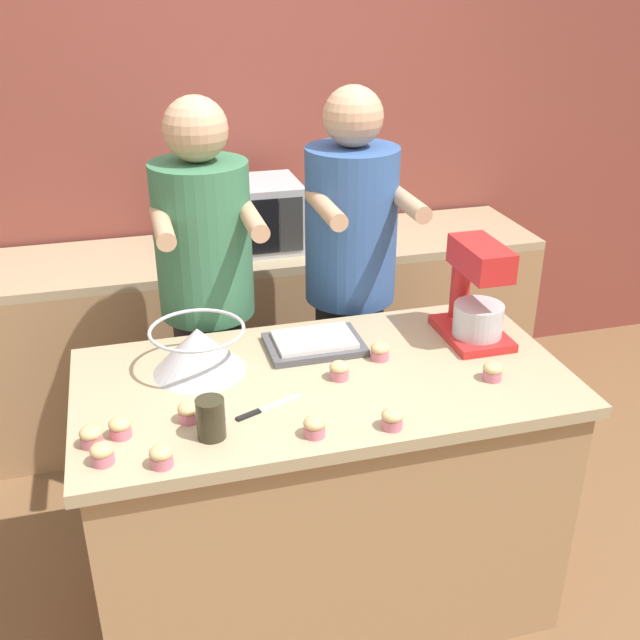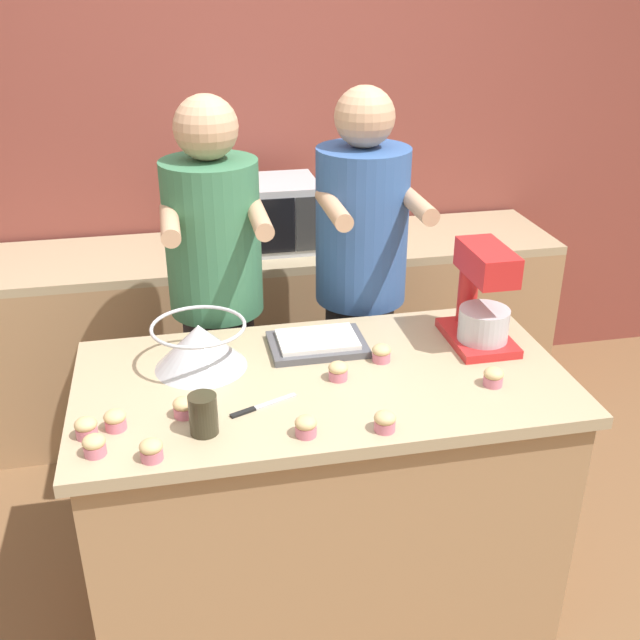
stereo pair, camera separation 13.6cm
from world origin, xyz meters
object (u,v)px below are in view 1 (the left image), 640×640
object	(u,v)px
cupcake_2	(339,370)
cupcake_5	(102,453)
cupcake_6	(380,351)
cupcake_1	(314,426)
person_left	(209,314)
cupcake_3	(91,436)
cupcake_9	(189,412)
person_right	(350,296)
baking_tray	(314,343)
knife	(264,409)
cupcake_0	(161,456)
cupcake_7	(392,419)
cupcake_4	(120,427)
drinking_glass	(211,418)
cupcake_8	(493,371)
stand_mixer	(476,297)
mixing_bowl	(198,348)
microwave_oven	(243,216)

from	to	relation	value
cupcake_2	cupcake_5	bearing A→B (deg)	-160.45
cupcake_6	cupcake_1	bearing A→B (deg)	-131.12
person_left	cupcake_3	size ratio (longest dim) A/B	27.34
cupcake_6	cupcake_9	bearing A→B (deg)	-162.74
person_right	baking_tray	xyz separation A→B (m)	(-0.26, -0.42, 0.04)
knife	cupcake_0	world-z (taller)	cupcake_0
cupcake_2	cupcake_7	size ratio (longest dim) A/B	1.00
baking_tray	cupcake_2	size ratio (longest dim) A/B	5.18
person_left	cupcake_0	bearing A→B (deg)	-104.64
person_right	cupcake_3	xyz separation A→B (m)	(-0.99, -0.81, 0.05)
cupcake_4	cupcake_9	distance (m)	0.19
drinking_glass	cupcake_9	bearing A→B (deg)	118.33
cupcake_4	cupcake_8	distance (m)	1.14
cupcake_6	cupcake_8	xyz separation A→B (m)	(0.30, -0.22, 0.00)
person_left	knife	bearing A→B (deg)	-85.29
person_right	stand_mixer	world-z (taller)	person_right
person_right	cupcake_3	bearing A→B (deg)	-140.72
cupcake_7	cupcake_8	bearing A→B (deg)	23.13
cupcake_8	cupcake_9	distance (m)	0.95
person_right	cupcake_2	bearing A→B (deg)	-110.36
cupcake_1	cupcake_2	world-z (taller)	same
person_left	cupcake_1	world-z (taller)	person_left
cupcake_3	mixing_bowl	bearing A→B (deg)	45.12
cupcake_0	cupcake_8	size ratio (longest dim) A/B	1.00
cupcake_1	cupcake_6	bearing A→B (deg)	48.88
cupcake_3	cupcake_8	size ratio (longest dim) A/B	1.00
cupcake_3	cupcake_7	world-z (taller)	same
stand_mixer	drinking_glass	size ratio (longest dim) A/B	2.96
knife	cupcake_3	world-z (taller)	cupcake_3
stand_mixer	microwave_oven	bearing A→B (deg)	116.40
person_left	cupcake_3	bearing A→B (deg)	-117.66
person_right	cupcake_0	xyz separation A→B (m)	(-0.81, -0.95, 0.05)
baking_tray	cupcake_8	distance (m)	0.60
stand_mixer	cupcake_3	bearing A→B (deg)	-166.15
cupcake_3	cupcake_9	bearing A→B (deg)	10.99
cupcake_3	cupcake_4	size ratio (longest dim) A/B	1.00
person_right	stand_mixer	size ratio (longest dim) A/B	4.90
mixing_bowl	cupcake_0	size ratio (longest dim) A/B	4.88
cupcake_4	cupcake_5	size ratio (longest dim) A/B	1.00
person_right	baking_tray	size ratio (longest dim) A/B	5.31
baking_tray	cupcake_5	bearing A→B (deg)	-145.81
cupcake_2	person_right	bearing A→B (deg)	69.64
person_right	knife	world-z (taller)	person_right
cupcake_2	cupcake_9	size ratio (longest dim) A/B	1.00
baking_tray	cupcake_9	bearing A→B (deg)	-143.98
cupcake_6	person_left	bearing A→B (deg)	131.57
cupcake_0	cupcake_4	size ratio (longest dim) A/B	1.00
microwave_oven	cupcake_2	distance (m)	1.35
microwave_oven	cupcake_3	size ratio (longest dim) A/B	8.36
person_right	cupcake_7	xyz separation A→B (m)	(-0.17, -0.95, 0.05)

